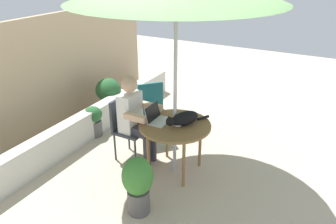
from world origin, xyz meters
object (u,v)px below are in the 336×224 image
laptop (156,117)px  potted_plant_corner (108,94)px  cat (183,119)px  chair_empty (153,108)px  potted_plant_near_fence (93,120)px  potted_plant_by_chair (138,183)px  patio_table (175,129)px  chair_occupied (126,123)px  person_seated (135,115)px

laptop → potted_plant_corner: laptop is taller
cat → potted_plant_corner: bearing=63.7°
chair_empty → potted_plant_near_fence: chair_empty is taller
potted_plant_near_fence → potted_plant_by_chair: potted_plant_by_chair is taller
patio_table → potted_plant_near_fence: size_ratio=1.84×
chair_empty → potted_plant_corner: size_ratio=1.29×
potted_plant_near_fence → potted_plant_corner: bearing=19.5°
potted_plant_corner → chair_occupied: bearing=-132.7°
laptop → potted_plant_corner: 1.94m
chair_occupied → potted_plant_near_fence: 0.89m
person_seated → potted_plant_by_chair: size_ratio=1.74×
potted_plant_near_fence → potted_plant_by_chair: 1.98m
potted_plant_near_fence → potted_plant_by_chair: bearing=-125.8°
potted_plant_near_fence → potted_plant_by_chair: size_ratio=0.71×
laptop → chair_empty: bearing=34.4°
person_seated → potted_plant_corner: size_ratio=1.78×
person_seated → cat: 0.72m
laptop → potted_plant_near_fence: 1.45m
patio_table → potted_plant_near_fence: patio_table is taller
patio_table → chair_occupied: bearing=90.0°
cat → patio_table: bearing=109.8°
chair_occupied → laptop: bearing=-93.4°
cat → potted_plant_near_fence: cat is taller
potted_plant_by_chair → potted_plant_corner: 2.67m
cat → chair_occupied: bearing=92.4°
person_seated → potted_plant_near_fence: 1.10m
patio_table → potted_plant_corner: (1.00, 1.86, -0.23)m
potted_plant_by_chair → chair_occupied: bearing=40.9°
chair_empty → potted_plant_by_chair: size_ratio=1.26×
chair_empty → person_seated: (-0.63, -0.10, 0.17)m
chair_occupied → laptop: laptop is taller
cat → potted_plant_near_fence: (0.22, 1.69, -0.52)m
chair_empty → chair_occupied: bearing=174.6°
chair_empty → potted_plant_by_chair: 1.70m
chair_occupied → potted_plant_near_fence: chair_occupied is taller
patio_table → chair_empty: 0.96m
chair_occupied → cat: 0.91m
cat → potted_plant_near_fence: bearing=82.7°
patio_table → potted_plant_near_fence: 1.65m
laptop → potted_plant_corner: bearing=57.1°
chair_occupied → person_seated: bearing=-90.0°
patio_table → laptop: size_ratio=3.08×
cat → chair_empty: bearing=53.6°
potted_plant_corner → laptop: bearing=-122.9°
person_seated → potted_plant_by_chair: (-0.91, -0.63, -0.30)m
laptop → potted_plant_corner: size_ratio=0.43×
patio_table → chair_empty: chair_empty is taller
potted_plant_by_chair → potted_plant_near_fence: bearing=54.2°
patio_table → potted_plant_near_fence: (0.25, 1.59, -0.37)m
chair_empty → cat: bearing=-126.4°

